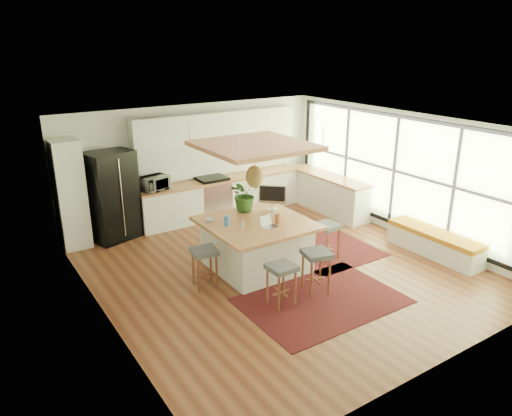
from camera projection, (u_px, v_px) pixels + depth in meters
floor at (279, 268)px, 9.18m from camera, size 7.00×7.00×0.00m
ceiling at (282, 126)px, 8.28m from camera, size 7.00×7.00×0.00m
wall_back at (194, 162)px, 11.49m from camera, size 6.50×0.00×6.50m
wall_front at (447, 276)px, 5.97m from camera, size 6.50×0.00×6.50m
wall_left at (100, 239)px, 7.05m from camera, size 0.00×7.00×7.00m
wall_right at (403, 174)px, 10.41m from camera, size 0.00×7.00×7.00m
window_wall at (402, 172)px, 10.38m from camera, size 0.10×6.20×2.60m
pantry at (70, 195)px, 9.79m from camera, size 0.55×0.60×2.25m
back_counter_base at (222, 198)px, 11.83m from camera, size 4.20×0.60×0.88m
back_counter_top at (221, 179)px, 11.68m from camera, size 4.24×0.64×0.05m
backsplash at (215, 159)px, 11.76m from camera, size 4.20×0.02×0.80m
upper_cabinets at (217, 127)px, 11.37m from camera, size 4.20×0.34×0.70m
range at (213, 197)px, 11.68m from camera, size 0.76×0.62×1.00m
right_counter_base at (328, 194)px, 12.13m from camera, size 0.60×2.50×0.88m
right_counter_top at (329, 176)px, 11.97m from camera, size 0.64×2.54×0.05m
window_bench at (434, 243)px, 9.67m from camera, size 0.52×2.00×0.50m
ceiling_panel at (254, 161)px, 8.66m from camera, size 1.86×1.86×0.80m
rug_near at (322, 300)px, 8.03m from camera, size 2.60×1.80×0.01m
rug_right at (315, 243)px, 10.27m from camera, size 1.80×2.60×0.01m
fridge at (111, 197)px, 10.27m from camera, size 1.13×0.98×1.92m
island at (256, 245)px, 9.06m from camera, size 1.85×1.85×0.93m
stool_near_left at (281, 285)px, 7.81m from camera, size 0.42×0.42×0.71m
stool_near_right at (316, 272)px, 8.23m from camera, size 0.53×0.53×0.75m
stool_right_front at (327, 242)px, 9.47m from camera, size 0.46×0.46×0.73m
stool_right_back at (288, 228)px, 10.14m from camera, size 0.51×0.51×0.67m
stool_left_side at (205, 268)px, 8.38m from camera, size 0.49×0.49×0.72m
laptop at (270, 221)px, 8.61m from camera, size 0.32×0.34×0.21m
monitor at (272, 197)px, 9.44m from camera, size 0.54×0.52×0.51m
microwave at (154, 182)px, 10.69m from camera, size 0.65×0.47×0.40m
island_plant at (245, 197)px, 9.41m from camera, size 0.75×0.80×0.52m
island_bowl at (210, 220)px, 8.90m from camera, size 0.26×0.26×0.05m
island_bottle_0 at (228, 221)px, 8.67m from camera, size 0.07×0.07×0.19m
island_bottle_1 at (242, 224)px, 8.55m from camera, size 0.07×0.07×0.19m
island_bottle_2 at (277, 219)px, 8.77m from camera, size 0.07×0.07×0.19m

